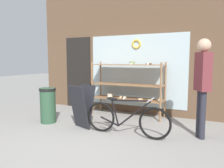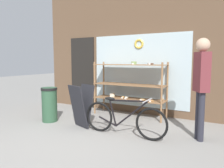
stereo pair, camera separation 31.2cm
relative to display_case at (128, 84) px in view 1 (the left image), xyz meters
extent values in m
plane|color=gray|center=(-0.10, -2.20, -0.82)|extent=(30.00, 30.00, 0.00)
cube|color=brown|center=(-0.10, 0.39, 1.17)|extent=(5.69, 0.08, 3.98)
cube|color=silver|center=(0.10, 0.35, 0.33)|extent=(2.66, 0.02, 1.90)
cube|color=black|center=(-1.75, 0.34, 0.23)|extent=(0.84, 0.03, 2.10)
torus|color=gold|center=(0.10, 0.33, 1.03)|extent=(0.26, 0.06, 0.26)
cylinder|color=#8E6642|center=(-0.92, -0.23, -0.13)|extent=(0.04, 0.04, 1.39)
cylinder|color=#8E6642|center=(0.90, -0.23, -0.13)|extent=(0.04, 0.04, 1.39)
cylinder|color=#8E6642|center=(-0.92, 0.23, -0.13)|extent=(0.04, 0.04, 1.39)
cylinder|color=#8E6642|center=(0.90, 0.23, -0.13)|extent=(0.04, 0.04, 1.39)
cube|color=#8E6642|center=(-0.01, 0.00, -0.38)|extent=(1.87, 0.51, 0.02)
cube|color=#8E6642|center=(-0.01, 0.00, -0.01)|extent=(1.87, 0.51, 0.02)
cube|color=#8E6642|center=(-0.01, 0.00, 0.49)|extent=(1.87, 0.51, 0.02)
torus|color=#B27A42|center=(0.61, -0.10, -0.35)|extent=(0.14, 0.14, 0.03)
cube|color=white|center=(0.61, -0.18, -0.35)|extent=(0.05, 0.00, 0.04)
ellipsoid|color=beige|center=(-0.05, -0.08, -0.34)|extent=(0.09, 0.07, 0.06)
cube|color=white|center=(-0.05, -0.14, -0.35)|extent=(0.05, 0.00, 0.04)
ellipsoid|color=#AD7F4C|center=(0.81, 0.11, -0.34)|extent=(0.09, 0.08, 0.07)
cube|color=white|center=(0.81, 0.05, -0.35)|extent=(0.05, 0.00, 0.04)
torus|color=tan|center=(0.37, -0.06, -0.36)|extent=(0.14, 0.14, 0.03)
cube|color=white|center=(0.37, -0.14, -0.35)|extent=(0.05, 0.00, 0.04)
cylinder|color=#7A995B|center=(0.11, 0.00, 0.54)|extent=(0.13, 0.13, 0.07)
cube|color=white|center=(0.11, -0.07, 0.52)|extent=(0.05, 0.00, 0.04)
ellipsoid|color=tan|center=(-0.18, -0.02, -0.34)|extent=(0.08, 0.07, 0.06)
cube|color=white|center=(-0.18, -0.07, -0.35)|extent=(0.05, 0.00, 0.04)
cylinder|color=beige|center=(-0.52, 0.02, -0.33)|extent=(0.14, 0.14, 0.09)
cube|color=white|center=(-0.52, -0.06, -0.35)|extent=(0.05, 0.00, 0.04)
torus|color=#4C2D1E|center=(0.52, 0.08, 0.52)|extent=(0.15, 0.15, 0.03)
cube|color=white|center=(0.52, 0.00, 0.52)|extent=(0.05, 0.00, 0.04)
torus|color=black|center=(-0.01, -1.42, -0.52)|extent=(0.60, 0.05, 0.60)
torus|color=black|center=(1.08, -1.40, -0.52)|extent=(0.60, 0.05, 0.60)
cylinder|color=black|center=(0.69, -1.41, -0.39)|extent=(0.65, 0.04, 0.56)
cylinder|color=black|center=(0.62, -1.41, -0.14)|extent=(0.77, 0.04, 0.07)
cylinder|color=black|center=(0.30, -1.42, -0.41)|extent=(0.17, 0.03, 0.50)
cylinder|color=black|center=(0.18, -1.42, -0.59)|extent=(0.39, 0.04, 0.17)
ellipsoid|color=black|center=(0.24, -1.42, -0.13)|extent=(0.22, 0.09, 0.06)
cylinder|color=#B2B2B7|center=(1.00, -1.40, -0.10)|extent=(0.03, 0.46, 0.02)
cube|color=#232328|center=(-0.52, -1.46, -0.36)|extent=(0.50, 0.34, 0.90)
cube|color=#232328|center=(-0.46, -1.29, -0.36)|extent=(0.50, 0.34, 0.90)
cylinder|color=#282833|center=(1.79, -0.90, -0.38)|extent=(0.11, 0.11, 0.88)
cylinder|color=#282833|center=(1.85, -0.99, -0.38)|extent=(0.11, 0.11, 0.88)
cube|color=brown|center=(1.82, -0.95, 0.41)|extent=(0.32, 0.37, 0.70)
sphere|color=tan|center=(1.82, -0.95, 0.87)|extent=(0.24, 0.24, 0.24)
cylinder|color=#2D5138|center=(-1.41, -1.39, -0.42)|extent=(0.35, 0.35, 0.80)
cylinder|color=black|center=(-1.41, -1.39, -0.05)|extent=(0.37, 0.37, 0.06)
camera|label=1|loc=(2.05, -5.17, 0.61)|focal=35.00mm
camera|label=2|loc=(2.33, -5.03, 0.61)|focal=35.00mm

